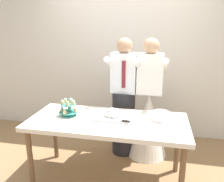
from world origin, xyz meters
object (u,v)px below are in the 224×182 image
at_px(cupcake_stand, 68,108).
at_px(person_groom, 124,104).
at_px(dessert_table, 108,126).
at_px(plate_stack, 161,116).
at_px(main_cake_tray, 113,115).
at_px(person_bride, 148,116).

relative_size(cupcake_stand, person_groom, 0.14).
distance_m(dessert_table, plate_stack, 0.62).
relative_size(main_cake_tray, person_bride, 0.26).
xyz_separation_m(dessert_table, person_bride, (0.43, 0.67, -0.12)).
bearing_deg(person_bride, main_cake_tray, -122.69).
bearing_deg(main_cake_tray, dessert_table, -124.22).
xyz_separation_m(person_groom, person_bride, (0.35, 0.01, -0.16)).
relative_size(dessert_table, cupcake_stand, 7.83).
bearing_deg(person_groom, cupcake_stand, -132.72).
bearing_deg(main_cake_tray, person_groom, 86.09).
relative_size(plate_stack, person_groom, 0.12).
distance_m(cupcake_stand, plate_stack, 1.08).
height_order(dessert_table, main_cake_tray, main_cake_tray).
xyz_separation_m(cupcake_stand, person_bride, (0.92, 0.63, -0.28)).
relative_size(dessert_table, person_bride, 1.08).
height_order(dessert_table, person_groom, person_groom).
relative_size(plate_stack, person_bride, 0.12).
bearing_deg(plate_stack, dessert_table, -169.11).
height_order(cupcake_stand, person_groom, person_groom).
bearing_deg(person_bride, person_groom, -178.56).
bearing_deg(plate_stack, person_bride, 106.35).
height_order(cupcake_stand, person_bride, person_bride).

